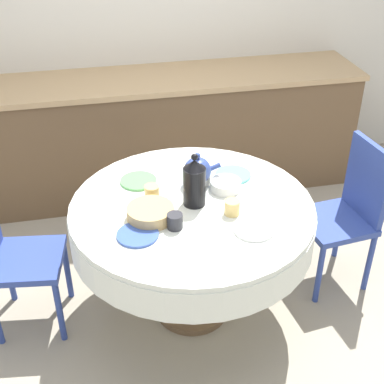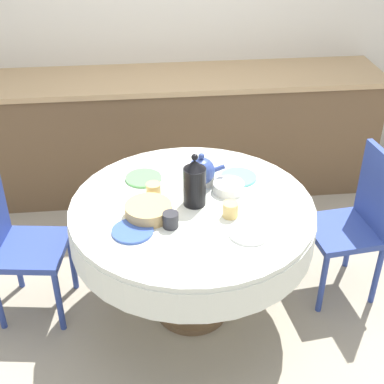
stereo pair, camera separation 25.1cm
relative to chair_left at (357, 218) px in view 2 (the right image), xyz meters
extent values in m
plane|color=#9E937F|center=(-1.00, -0.12, -0.53)|extent=(12.00, 12.00, 0.00)
cube|color=silver|center=(-1.00, 1.69, 0.77)|extent=(7.00, 0.05, 2.60)
cube|color=brown|center=(-1.00, 1.36, -0.07)|extent=(3.20, 0.60, 0.91)
cube|color=tan|center=(-1.00, 1.36, 0.41)|extent=(3.24, 0.64, 0.04)
cylinder|color=brown|center=(-1.00, -0.12, -0.51)|extent=(0.44, 0.44, 0.04)
cylinder|color=brown|center=(-1.00, -0.12, -0.23)|extent=(0.11, 0.11, 0.53)
cylinder|color=silver|center=(-1.00, -0.12, 0.13)|extent=(1.33, 1.33, 0.18)
cylinder|color=silver|center=(-1.00, -0.12, 0.23)|extent=(1.32, 1.32, 0.03)
cube|color=#2D428E|center=(-0.08, -0.01, -0.08)|extent=(0.44, 0.44, 0.04)
cube|color=#2D428E|center=(0.10, 0.01, 0.18)|extent=(0.08, 0.38, 0.49)
cylinder|color=#2D428E|center=(-0.23, -0.20, -0.31)|extent=(0.04, 0.04, 0.43)
cylinder|color=#2D428E|center=(-0.27, 0.15, -0.31)|extent=(0.04, 0.04, 0.43)
cylinder|color=#2D428E|center=(0.12, -0.16, -0.31)|extent=(0.04, 0.04, 0.43)
cylinder|color=#2D428E|center=(0.08, 0.19, -0.31)|extent=(0.04, 0.04, 0.43)
cube|color=#2D428E|center=(-1.93, 0.01, -0.08)|extent=(0.45, 0.45, 0.04)
cylinder|color=#2D428E|center=(-1.73, 0.16, -0.31)|extent=(0.04, 0.04, 0.43)
cylinder|color=#2D428E|center=(-1.77, -0.19, -0.31)|extent=(0.04, 0.04, 0.43)
cylinder|color=#2D428E|center=(-2.08, 0.21, -0.31)|extent=(0.04, 0.04, 0.43)
cylinder|color=#3856AD|center=(-1.32, -0.33, 0.25)|extent=(0.21, 0.21, 0.01)
cylinder|color=#28282D|center=(-1.13, -0.30, 0.29)|extent=(0.08, 0.08, 0.08)
cylinder|color=white|center=(-0.75, -0.41, 0.25)|extent=(0.21, 0.21, 0.01)
cylinder|color=#DBB766|center=(-0.82, -0.24, 0.29)|extent=(0.08, 0.08, 0.08)
cylinder|color=#5BA85B|center=(-1.25, 0.18, 0.25)|extent=(0.21, 0.21, 0.01)
cylinder|color=#DBB766|center=(-1.20, -0.01, 0.29)|extent=(0.08, 0.08, 0.08)
cylinder|color=#60BCB7|center=(-0.71, 0.13, 0.25)|extent=(0.21, 0.21, 0.01)
cylinder|color=white|center=(-0.89, 0.08, 0.29)|extent=(0.08, 0.08, 0.08)
cylinder|color=black|center=(-0.99, -0.11, 0.36)|extent=(0.12, 0.12, 0.22)
cone|color=black|center=(-0.99, -0.11, 0.49)|extent=(0.11, 0.11, 0.05)
sphere|color=black|center=(-0.99, -0.11, 0.53)|extent=(0.04, 0.04, 0.04)
cylinder|color=#33478E|center=(-0.93, 0.08, 0.25)|extent=(0.09, 0.09, 0.01)
sphere|color=#33478E|center=(-0.93, 0.08, 0.34)|extent=(0.16, 0.16, 0.16)
cylinder|color=#33478E|center=(-0.84, 0.08, 0.35)|extent=(0.09, 0.03, 0.06)
sphere|color=#33478E|center=(-0.93, 0.08, 0.43)|extent=(0.03, 0.03, 0.03)
cylinder|color=tan|center=(-1.24, -0.20, 0.28)|extent=(0.24, 0.24, 0.07)
cylinder|color=silver|center=(-0.79, 0.00, 0.27)|extent=(0.17, 0.17, 0.05)
camera|label=1|loc=(-1.50, -2.45, 1.85)|focal=50.00mm
camera|label=2|loc=(-1.25, -2.48, 1.85)|focal=50.00mm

